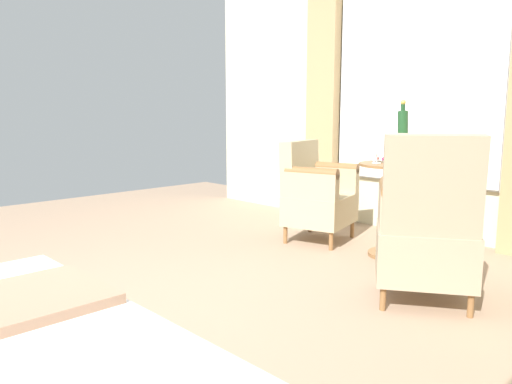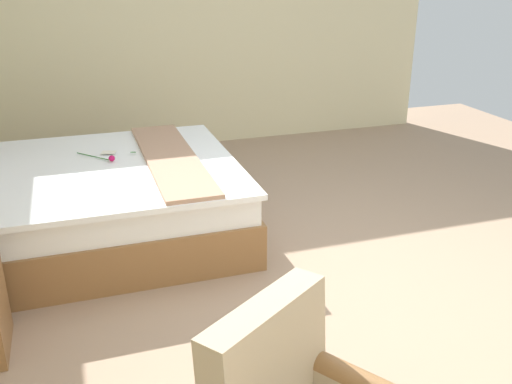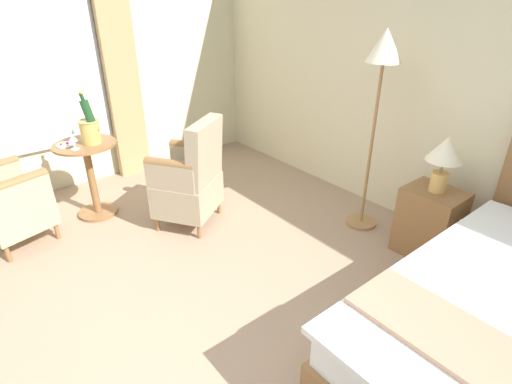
{
  "view_description": "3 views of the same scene",
  "coord_description": "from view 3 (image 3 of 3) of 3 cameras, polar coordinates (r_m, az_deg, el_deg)",
  "views": [
    {
      "loc": [
        0.92,
        2.31,
        1.13
      ],
      "look_at": [
        -0.73,
        0.6,
        0.75
      ],
      "focal_mm": 35.0,
      "sensor_mm": 36.0,
      "label": 1
    },
    {
      "loc": [
        -3.05,
        1.54,
        2.0
      ],
      "look_at": [
        -0.41,
        0.67,
        0.87
      ],
      "focal_mm": 40.0,
      "sensor_mm": 36.0,
      "label": 2
    },
    {
      "loc": [
        1.15,
        -0.66,
        2.01
      ],
      "look_at": [
        -0.62,
        0.78,
        0.84
      ],
      "focal_mm": 28.0,
      "sensor_mm": 36.0,
      "label": 3
    }
  ],
  "objects": [
    {
      "name": "nightstand",
      "position": [
        3.57,
        23.5,
        -4.03
      ],
      "size": [
        0.46,
        0.37,
        0.58
      ],
      "color": "brown",
      "rests_on": "ground"
    },
    {
      "name": "champagne_bucket",
      "position": [
        3.94,
        -22.67,
        8.5
      ],
      "size": [
        0.19,
        0.19,
        0.48
      ],
      "color": "tan",
      "rests_on": "side_table_round"
    },
    {
      "name": "side_table_round",
      "position": [
        4.11,
        -22.53,
        2.3
      ],
      "size": [
        0.56,
        0.56,
        0.74
      ],
      "color": "brown",
      "rests_on": "ground"
    },
    {
      "name": "armchair_facing_bed",
      "position": [
        3.96,
        -32.48,
        -1.01
      ],
      "size": [
        0.69,
        0.65,
        0.88
      ],
      "color": "brown",
      "rests_on": "ground"
    },
    {
      "name": "wall_headboard_side",
      "position": [
        3.59,
        32.19,
        12.96
      ],
      "size": [
        6.8,
        0.12,
        2.75
      ],
      "color": "beige",
      "rests_on": "ground"
    },
    {
      "name": "floor_lamp_brass",
      "position": [
        3.46,
        17.52,
        16.16
      ],
      "size": [
        0.29,
        0.29,
        1.74
      ],
      "color": "#A17546",
      "rests_on": "ground"
    },
    {
      "name": "wine_glass_near_edge",
      "position": [
        3.85,
        -24.68,
        6.9
      ],
      "size": [
        0.08,
        0.08,
        0.13
      ],
      "color": "white",
      "rests_on": "side_table_round"
    },
    {
      "name": "bedside_lamp",
      "position": [
        3.33,
        25.39,
        4.94
      ],
      "size": [
        0.27,
        0.27,
        0.45
      ],
      "color": "tan",
      "rests_on": "nightstand"
    },
    {
      "name": "wine_glass_near_bucket",
      "position": [
        4.06,
        -25.01,
        7.94
      ],
      "size": [
        0.08,
        0.08,
        0.15
      ],
      "color": "white",
      "rests_on": "side_table_round"
    },
    {
      "name": "snack_plate",
      "position": [
        4.01,
        -25.54,
        6.11
      ],
      "size": [
        0.16,
        0.16,
        0.04
      ],
      "color": "white",
      "rests_on": "side_table_round"
    },
    {
      "name": "armchair_by_window",
      "position": [
        3.68,
        -9.31,
        1.79
      ],
      "size": [
        0.74,
        0.74,
        1.01
      ],
      "color": "brown",
      "rests_on": "ground"
    },
    {
      "name": "wall_window_side",
      "position": [
        4.63,
        -31.75,
        15.28
      ],
      "size": [
        0.27,
        5.36,
        2.75
      ],
      "color": "beige",
      "rests_on": "ground"
    }
  ]
}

